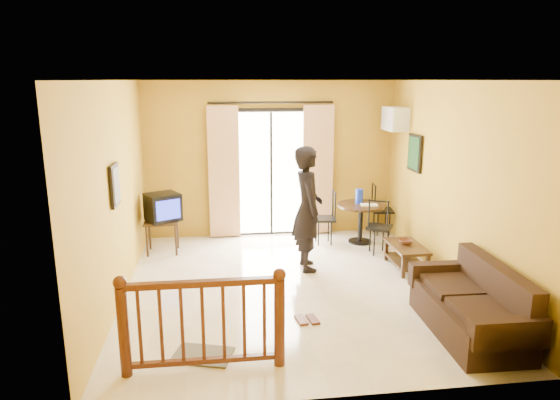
{
  "coord_description": "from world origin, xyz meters",
  "views": [
    {
      "loc": [
        -0.97,
        -6.38,
        2.81
      ],
      "look_at": [
        -0.13,
        0.2,
        1.2
      ],
      "focal_mm": 32.0,
      "sensor_mm": 36.0,
      "label": 1
    }
  ],
  "objects": [
    {
      "name": "ground",
      "position": [
        0.0,
        0.0,
        0.0
      ],
      "size": [
        5.0,
        5.0,
        0.0
      ],
      "primitive_type": "plane",
      "color": "beige",
      "rests_on": "ground"
    },
    {
      "name": "room_shell",
      "position": [
        0.0,
        0.0,
        1.7
      ],
      "size": [
        5.0,
        5.0,
        5.0
      ],
      "color": "white",
      "rests_on": "ground"
    },
    {
      "name": "balcony_door",
      "position": [
        0.0,
        2.43,
        1.19
      ],
      "size": [
        2.25,
        0.14,
        2.46
      ],
      "color": "black",
      "rests_on": "ground"
    },
    {
      "name": "tv_table",
      "position": [
        -1.9,
        1.69,
        0.48
      ],
      "size": [
        0.55,
        0.46,
        0.56
      ],
      "color": "black",
      "rests_on": "ground"
    },
    {
      "name": "television",
      "position": [
        -1.87,
        1.69,
        0.78
      ],
      "size": [
        0.65,
        0.63,
        0.45
      ],
      "rotation": [
        0.0,
        0.0,
        0.49
      ],
      "color": "black",
      "rests_on": "tv_table"
    },
    {
      "name": "picture_left",
      "position": [
        -2.22,
        -0.2,
        1.55
      ],
      "size": [
        0.05,
        0.42,
        0.52
      ],
      "color": "black",
      "rests_on": "room_shell"
    },
    {
      "name": "dining_table",
      "position": [
        1.51,
        1.79,
        0.55
      ],
      "size": [
        0.83,
        0.83,
        0.69
      ],
      "color": "black",
      "rests_on": "ground"
    },
    {
      "name": "water_jug",
      "position": [
        1.49,
        1.87,
        0.82
      ],
      "size": [
        0.14,
        0.14,
        0.25
      ],
      "primitive_type": "cylinder",
      "color": "#142BBC",
      "rests_on": "dining_table"
    },
    {
      "name": "serving_tray",
      "position": [
        1.62,
        1.69,
        0.7
      ],
      "size": [
        0.3,
        0.21,
        0.02
      ],
      "primitive_type": "cube",
      "rotation": [
        0.0,
        0.0,
        -0.12
      ],
      "color": "#F1E7CE",
      "rests_on": "dining_table"
    },
    {
      "name": "dining_chairs",
      "position": [
        1.51,
        1.74,
        0.0
      ],
      "size": [
        1.64,
        1.54,
        0.95
      ],
      "color": "black",
      "rests_on": "ground"
    },
    {
      "name": "air_conditioner",
      "position": [
        2.09,
        1.95,
        2.15
      ],
      "size": [
        0.31,
        0.6,
        0.4
      ],
      "color": "white",
      "rests_on": "room_shell"
    },
    {
      "name": "botanical_print",
      "position": [
        2.22,
        1.3,
        1.65
      ],
      "size": [
        0.05,
        0.5,
        0.6
      ],
      "color": "black",
      "rests_on": "room_shell"
    },
    {
      "name": "coffee_table",
      "position": [
        1.85,
        0.49,
        0.25
      ],
      "size": [
        0.46,
        0.83,
        0.37
      ],
      "color": "black",
      "rests_on": "ground"
    },
    {
      "name": "bowl",
      "position": [
        1.85,
        0.55,
        0.4
      ],
      "size": [
        0.26,
        0.26,
        0.06
      ],
      "primitive_type": "imported",
      "rotation": [
        0.0,
        0.0,
        0.38
      ],
      "color": "#542B1D",
      "rests_on": "coffee_table"
    },
    {
      "name": "sofa",
      "position": [
        1.85,
        -1.53,
        0.3
      ],
      "size": [
        0.82,
        1.7,
        0.81
      ],
      "rotation": [
        0.0,
        0.0,
        -0.02
      ],
      "color": "black",
      "rests_on": "ground"
    },
    {
      "name": "standing_person",
      "position": [
        0.35,
        0.69,
        0.94
      ],
      "size": [
        0.47,
        0.7,
        1.87
      ],
      "primitive_type": "imported",
      "rotation": [
        0.0,
        0.0,
        1.61
      ],
      "color": "black",
      "rests_on": "ground"
    },
    {
      "name": "stair_balustrade",
      "position": [
        -1.15,
        -1.9,
        0.56
      ],
      "size": [
        1.63,
        0.13,
        1.04
      ],
      "color": "#471E0F",
      "rests_on": "ground"
    },
    {
      "name": "doormat",
      "position": [
        -1.18,
        -1.64,
        0.01
      ],
      "size": [
        0.69,
        0.56,
        0.02
      ],
      "primitive_type": "cube",
      "rotation": [
        0.0,
        0.0,
        -0.29
      ],
      "color": "#575345",
      "rests_on": "ground"
    },
    {
      "name": "sandals",
      "position": [
        0.05,
        -1.01,
        0.01
      ],
      "size": [
        0.28,
        0.26,
        0.03
      ],
      "color": "#542B1D",
      "rests_on": "ground"
    }
  ]
}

